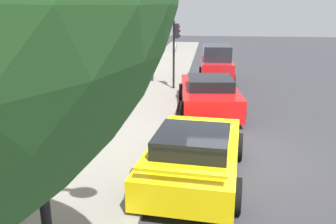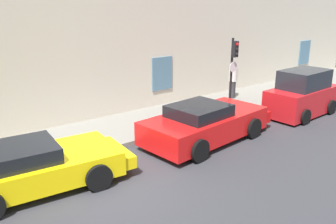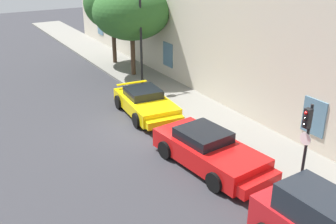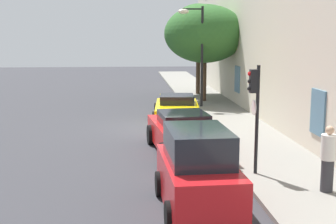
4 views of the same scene
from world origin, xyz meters
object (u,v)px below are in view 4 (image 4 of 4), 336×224
Objects in this scene: sportscar_yellow_flank at (186,136)px; street_lamp at (194,38)px; tree_midblock at (199,31)px; sportscar_red_lead at (177,110)px; pedestrian_admiring at (328,159)px; traffic_light at (255,100)px; hatchback_parked at (198,174)px; tree_near_kerb at (205,34)px.

street_lamp reaches higher than sportscar_yellow_flank.
sportscar_yellow_flank is 15.96m from tree_midblock.
sportscar_red_lead is 2.74× the size of pedestrian_admiring.
traffic_light is (18.18, -1.10, -2.06)m from tree_midblock.
traffic_light is 2.58m from pedestrian_admiring.
sportscar_red_lead is 8.96m from traffic_light.
street_lamp is 3.20× the size of pedestrian_admiring.
tree_midblock is 18.33m from traffic_light.
hatchback_parked is 17.72m from tree_near_kerb.
street_lamp is (5.49, -1.05, -0.38)m from tree_midblock.
sportscar_yellow_flank is 12.74m from tree_near_kerb.
hatchback_parked is 2.11× the size of pedestrian_admiring.
tree_near_kerb reaches higher than sportscar_yellow_flank.
sportscar_red_lead is 10.48m from tree_midblock.
traffic_light is 12.80m from street_lamp.
hatchback_parked is 0.63× the size of tree_near_kerb.
sportscar_yellow_flank is at bearing -146.26° from pedestrian_admiring.
tree_near_kerb is 16.86m from pedestrian_admiring.
traffic_light is at bearing 139.53° from hatchback_parked.
tree_midblock is 1.92× the size of traffic_light.
street_lamp is at bearing 179.79° from traffic_light.
sportscar_yellow_flank is at bearing 175.83° from hatchback_parked.
pedestrian_admiring is at bearing 100.01° from hatchback_parked.
tree_near_kerb is at bearing 170.33° from hatchback_parked.
sportscar_red_lead is 7.48m from tree_near_kerb.
traffic_light is at bearing -3.45° from tree_midblock.
traffic_light reaches higher than sportscar_red_lead.
traffic_light is (-2.30, 1.96, 1.40)m from hatchback_parked.
sportscar_yellow_flank is at bearing -151.31° from traffic_light.
tree_midblock reaches higher than sportscar_red_lead.
hatchback_parked is at bearing -9.67° from tree_near_kerb.
traffic_light reaches higher than pedestrian_admiring.
hatchback_parked is 15.43m from street_lamp.
traffic_light is at bearing -3.71° from tree_near_kerb.
hatchback_parked is 1.15× the size of traffic_light.
street_lamp is at bearing -22.88° from tree_near_kerb.
street_lamp is at bearing 170.55° from sportscar_yellow_flank.
sportscar_yellow_flank is 1.68× the size of traffic_light.
street_lamp reaches higher than pedestrian_admiring.
tree_midblock is at bearing 165.73° from sportscar_red_lead.
tree_near_kerb is 3.33m from tree_midblock.
sportscar_red_lead is 5.81m from sportscar_yellow_flank.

